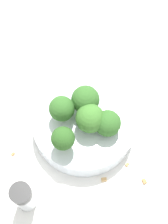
# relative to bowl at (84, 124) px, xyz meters

# --- Properties ---
(ground_plane) EXTENTS (3.00, 3.00, 0.00)m
(ground_plane) POSITION_rel_bowl_xyz_m (0.00, 0.00, -0.02)
(ground_plane) COLOR white
(bowl) EXTENTS (0.20, 0.20, 0.05)m
(bowl) POSITION_rel_bowl_xyz_m (0.00, 0.00, 0.00)
(bowl) COLOR silver
(bowl) RESTS_ON ground_plane
(broccoli_floret_0) EXTENTS (0.05, 0.05, 0.06)m
(broccoli_floret_0) POSITION_rel_bowl_xyz_m (0.02, -0.00, 0.06)
(broccoli_floret_0) COLOR #8EB770
(broccoli_floret_0) RESTS_ON bowl
(broccoli_floret_1) EXTENTS (0.05, 0.05, 0.06)m
(broccoli_floret_1) POSITION_rel_bowl_xyz_m (-0.01, -0.01, 0.05)
(broccoli_floret_1) COLOR #8EB770
(broccoli_floret_1) RESTS_ON bowl
(broccoli_floret_2) EXTENTS (0.05, 0.05, 0.06)m
(broccoli_floret_2) POSITION_rel_bowl_xyz_m (0.00, 0.04, 0.06)
(broccoli_floret_2) COLOR #8EB770
(broccoli_floret_2) RESTS_ON bowl
(broccoli_floret_3) EXTENTS (0.04, 0.04, 0.06)m
(broccoli_floret_3) POSITION_rel_bowl_xyz_m (-0.06, 0.03, 0.06)
(broccoli_floret_3) COLOR #84AD66
(broccoli_floret_3) RESTS_ON bowl
(broccoli_floret_4) EXTENTS (0.05, 0.05, 0.05)m
(broccoli_floret_4) POSITION_rel_bowl_xyz_m (-0.02, -0.05, 0.05)
(broccoli_floret_4) COLOR #84AD66
(broccoli_floret_4) RESTS_ON bowl
(pepper_shaker) EXTENTS (0.04, 0.04, 0.08)m
(pepper_shaker) POSITION_rel_bowl_xyz_m (-0.16, 0.09, 0.02)
(pepper_shaker) COLOR #B2B7BC
(pepper_shaker) RESTS_ON ground_plane
(almond_crumb_0) EXTENTS (0.01, 0.01, 0.01)m
(almond_crumb_0) POSITION_rel_bowl_xyz_m (-0.07, 0.13, -0.02)
(almond_crumb_0) COLOR olive
(almond_crumb_0) RESTS_ON ground_plane
(almond_crumb_1) EXTENTS (0.01, 0.01, 0.01)m
(almond_crumb_1) POSITION_rel_bowl_xyz_m (-0.10, -0.13, -0.02)
(almond_crumb_1) COLOR olive
(almond_crumb_1) RESTS_ON ground_plane
(almond_crumb_2) EXTENTS (0.01, 0.01, 0.01)m
(almond_crumb_2) POSITION_rel_bowl_xyz_m (-0.07, -0.09, -0.02)
(almond_crumb_2) COLOR olive
(almond_crumb_2) RESTS_ON ground_plane
(almond_crumb_3) EXTENTS (0.01, 0.01, 0.01)m
(almond_crumb_3) POSITION_rel_bowl_xyz_m (-0.10, -0.05, -0.02)
(almond_crumb_3) COLOR tan
(almond_crumb_3) RESTS_ON ground_plane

